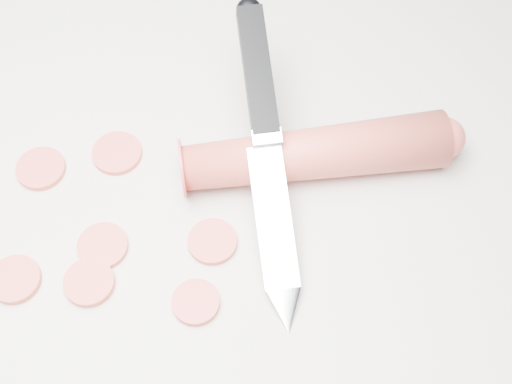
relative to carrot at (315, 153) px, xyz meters
The scene contains 10 objects.
ground 0.12m from the carrot, 129.62° to the right, with size 2.40×2.40×0.00m, color beige.
carrot is the anchor object (origin of this frame).
carrot_slice_0 0.21m from the carrot, 146.59° to the right, with size 0.04×0.04×0.01m, color #D7453C.
carrot_slice_1 0.24m from the carrot, 123.32° to the right, with size 0.04×0.04×0.01m, color #D7453C.
carrot_slice_2 0.10m from the carrot, 106.78° to the right, with size 0.04×0.04×0.01m, color #D7453C.
carrot_slice_3 0.19m from the carrot, 116.22° to the right, with size 0.04×0.04×0.01m, color #D7453C.
carrot_slice_4 0.14m from the carrot, 94.73° to the right, with size 0.03×0.03×0.01m, color #D7453C.
carrot_slice_5 0.15m from the carrot, 151.80° to the right, with size 0.04×0.04×0.01m, color #D7453C.
carrot_slice_6 0.17m from the carrot, 123.52° to the right, with size 0.04×0.04×0.01m, color #D7453C.
kitchen_knife 0.04m from the carrot, 122.57° to the right, with size 0.18×0.20×0.09m, color #B7BABE, non-canonical shape.
Camera 1 is at (0.19, -0.18, 0.47)m, focal length 50.00 mm.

